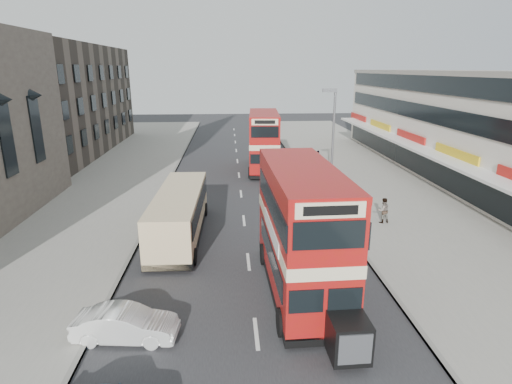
# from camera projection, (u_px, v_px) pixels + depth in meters

# --- Properties ---
(ground) EXTENTS (160.00, 160.00, 0.00)m
(ground) POSITION_uv_depth(u_px,v_px,m) (260.00, 371.00, 13.56)
(ground) COLOR #28282B
(ground) RESTS_ON ground
(road_surface) EXTENTS (12.00, 90.00, 0.01)m
(road_surface) POSITION_uv_depth(u_px,v_px,m) (241.00, 194.00, 32.68)
(road_surface) COLOR #28282B
(road_surface) RESTS_ON ground
(pavement_right) EXTENTS (12.00, 90.00, 0.15)m
(pavement_right) POSITION_uv_depth(u_px,v_px,m) (390.00, 190.00, 33.43)
(pavement_right) COLOR gray
(pavement_right) RESTS_ON ground
(pavement_left) EXTENTS (12.00, 90.00, 0.15)m
(pavement_left) POSITION_uv_depth(u_px,v_px,m) (85.00, 196.00, 31.90)
(pavement_left) COLOR gray
(pavement_left) RESTS_ON ground
(kerb_left) EXTENTS (0.20, 90.00, 0.16)m
(kerb_left) POSITION_uv_depth(u_px,v_px,m) (162.00, 194.00, 32.28)
(kerb_left) COLOR gray
(kerb_left) RESTS_ON ground
(kerb_right) EXTENTS (0.20, 90.00, 0.16)m
(kerb_right) POSITION_uv_depth(u_px,v_px,m) (318.00, 191.00, 33.05)
(kerb_right) COLOR gray
(kerb_right) RESTS_ON ground
(brick_terrace) EXTENTS (14.00, 28.00, 12.00)m
(brick_terrace) POSITION_uv_depth(u_px,v_px,m) (40.00, 100.00, 46.79)
(brick_terrace) COLOR #66594C
(brick_terrace) RESTS_ON ground
(commercial_row) EXTENTS (9.90, 46.20, 9.30)m
(commercial_row) POSITION_uv_depth(u_px,v_px,m) (480.00, 128.00, 34.52)
(commercial_row) COLOR beige
(commercial_row) RESTS_ON ground
(street_lamp) EXTENTS (1.00, 0.20, 8.12)m
(street_lamp) POSITION_uv_depth(u_px,v_px,m) (332.00, 136.00, 29.82)
(street_lamp) COLOR slate
(street_lamp) RESTS_ON ground
(bus_main) EXTENTS (2.95, 9.85, 5.41)m
(bus_main) POSITION_uv_depth(u_px,v_px,m) (302.00, 231.00, 17.68)
(bus_main) COLOR black
(bus_main) RESTS_ON ground
(bus_second) EXTENTS (3.21, 9.85, 5.35)m
(bus_second) POSITION_uv_depth(u_px,v_px,m) (264.00, 141.00, 39.41)
(bus_second) COLOR black
(bus_second) RESTS_ON ground
(coach) EXTENTS (2.71, 9.62, 2.53)m
(coach) POSITION_uv_depth(u_px,v_px,m) (179.00, 213.00, 23.94)
(coach) COLOR black
(coach) RESTS_ON ground
(car_left_front) EXTENTS (3.83, 1.66, 1.23)m
(car_left_front) POSITION_uv_depth(u_px,v_px,m) (126.00, 324.00, 15.00)
(car_left_front) COLOR white
(car_left_front) RESTS_ON ground
(car_right_a) EXTENTS (4.37, 1.98, 1.24)m
(car_right_a) POSITION_uv_depth(u_px,v_px,m) (320.00, 201.00, 28.80)
(car_right_a) COLOR maroon
(car_right_a) RESTS_ON ground
(car_right_b) EXTENTS (4.64, 2.15, 1.29)m
(car_right_b) POSITION_uv_depth(u_px,v_px,m) (303.00, 175.00, 35.76)
(car_right_b) COLOR #C35813
(car_right_b) RESTS_ON ground
(car_right_c) EXTENTS (3.46, 1.40, 1.18)m
(car_right_c) POSITION_uv_depth(u_px,v_px,m) (289.00, 154.00, 44.98)
(car_right_c) COLOR #6283C4
(car_right_c) RESTS_ON ground
(pedestrian_near) EXTENTS (0.66, 0.50, 1.63)m
(pedestrian_near) POSITION_uv_depth(u_px,v_px,m) (383.00, 210.00, 25.98)
(pedestrian_near) COLOR gray
(pedestrian_near) RESTS_ON pavement_right
(pedestrian_far) EXTENTS (0.97, 0.80, 1.55)m
(pedestrian_far) POSITION_uv_depth(u_px,v_px,m) (318.00, 158.00, 41.20)
(pedestrian_far) COLOR gray
(pedestrian_far) RESTS_ON pavement_right
(cyclist) EXTENTS (0.72, 1.77, 2.32)m
(cyclist) POSITION_uv_depth(u_px,v_px,m) (294.00, 175.00, 35.24)
(cyclist) COLOR gray
(cyclist) RESTS_ON ground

